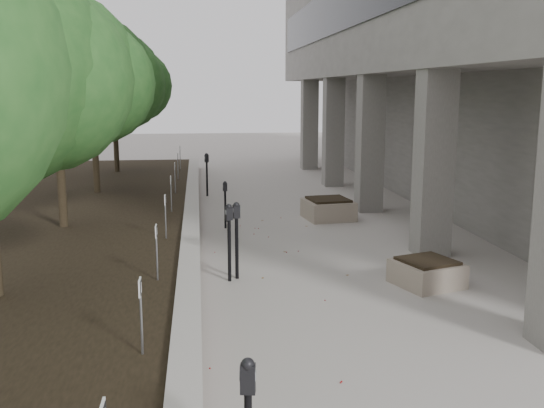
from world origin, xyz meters
TOP-DOWN VIEW (x-y plane):
  - ground at (0.00, 0.00)m, footprint 90.00×90.00m
  - retaining_wall at (-1.82, 9.00)m, footprint 0.39×26.00m
  - planting_bed at (-5.50, 9.00)m, footprint 7.00×26.00m
  - crabapple_tree_3 at (-4.80, 8.00)m, footprint 4.60×4.00m
  - crabapple_tree_4 at (-4.80, 13.00)m, footprint 4.60×4.00m
  - crabapple_tree_5 at (-4.80, 18.00)m, footprint 4.60×4.00m
  - parking_sign_2 at (-2.35, 0.50)m, footprint 0.04×0.22m
  - parking_sign_3 at (-2.35, 3.50)m, footprint 0.04×0.22m
  - parking_sign_4 at (-2.35, 6.50)m, footprint 0.04×0.22m
  - parking_sign_5 at (-2.35, 9.50)m, footprint 0.04×0.22m
  - parking_sign_6 at (-2.35, 12.50)m, footprint 0.04×0.22m
  - parking_sign_7 at (-2.35, 15.50)m, footprint 0.04×0.22m
  - parking_sign_8 at (-2.35, 18.50)m, footprint 0.04×0.22m
  - parking_meter_2 at (-1.08, 4.57)m, footprint 0.17×0.15m
  - parking_meter_3 at (-0.93, 4.71)m, footprint 0.17×0.14m
  - parking_meter_4 at (-0.95, 9.12)m, footprint 0.14×0.11m
  - parking_meter_5 at (-1.34, 14.16)m, footprint 0.17×0.15m
  - planter_front at (2.54, 3.88)m, footprint 1.34×1.34m
  - planter_back at (1.97, 9.98)m, footprint 1.42×1.42m
  - berry_scatter at (-0.10, 5.00)m, footprint 3.30×14.10m

SIDE VIEW (x-z plane):
  - ground at x=0.00m, z-range 0.00..0.00m
  - berry_scatter at x=-0.10m, z-range 0.00..0.02m
  - planting_bed at x=-5.50m, z-range 0.00..0.40m
  - planter_front at x=2.54m, z-range 0.00..0.50m
  - retaining_wall at x=-1.82m, z-range 0.00..0.50m
  - planter_back at x=1.97m, z-range 0.00..0.59m
  - parking_meter_4 at x=-0.95m, z-range 0.00..1.25m
  - parking_meter_5 at x=-1.34m, z-range 0.00..1.47m
  - parking_meter_2 at x=-1.08m, z-range 0.00..1.49m
  - parking_meter_3 at x=-0.93m, z-range 0.00..1.50m
  - parking_sign_2 at x=-2.35m, z-range 0.40..1.36m
  - parking_sign_3 at x=-2.35m, z-range 0.40..1.36m
  - parking_sign_4 at x=-2.35m, z-range 0.40..1.36m
  - parking_sign_5 at x=-2.35m, z-range 0.40..1.36m
  - parking_sign_6 at x=-2.35m, z-range 0.40..1.36m
  - parking_sign_7 at x=-2.35m, z-range 0.40..1.36m
  - parking_sign_8 at x=-2.35m, z-range 0.40..1.36m
  - crabapple_tree_3 at x=-4.80m, z-range 0.40..5.84m
  - crabapple_tree_4 at x=-4.80m, z-range 0.40..5.84m
  - crabapple_tree_5 at x=-4.80m, z-range 0.40..5.84m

